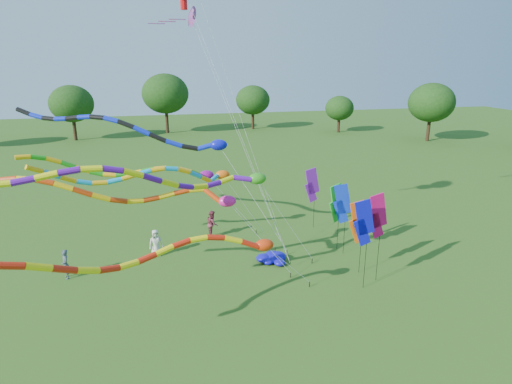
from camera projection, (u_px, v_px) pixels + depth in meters
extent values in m
plane|color=#225516|center=(265.00, 311.00, 20.51)|extent=(160.00, 160.00, 0.00)
cylinder|color=#382314|center=(432.00, 126.00, 66.75)|extent=(0.50, 0.50, 3.26)
ellipsoid|color=#15390F|center=(435.00, 99.00, 65.50)|extent=(6.88, 6.88, 5.85)
cylinder|color=#382314|center=(337.00, 125.00, 68.01)|extent=(0.50, 0.50, 3.29)
ellipsoid|color=#15390F|center=(339.00, 98.00, 66.75)|extent=(6.95, 6.95, 5.91)
cylinder|color=#382314|center=(253.00, 123.00, 71.29)|extent=(0.50, 0.50, 3.09)
ellipsoid|color=#15390F|center=(253.00, 98.00, 70.11)|extent=(6.51, 6.51, 5.54)
cylinder|color=#382314|center=(168.00, 126.00, 69.44)|extent=(0.50, 0.50, 2.55)
ellipsoid|color=#15390F|center=(167.00, 105.00, 68.46)|extent=(5.39, 5.39, 4.58)
cylinder|color=#382314|center=(72.00, 130.00, 66.21)|extent=(0.50, 0.50, 2.46)
ellipsoid|color=#15390F|center=(70.00, 109.00, 65.26)|extent=(5.20, 5.20, 4.42)
cylinder|color=black|center=(309.00, 284.00, 22.62)|extent=(0.05, 0.05, 0.30)
cylinder|color=silver|center=(288.00, 265.00, 21.43)|extent=(0.02, 0.02, 4.04)
ellipsoid|color=red|center=(264.00, 245.00, 20.27)|extent=(0.92, 0.59, 0.59)
cylinder|color=red|center=(250.00, 244.00, 19.91)|extent=(0.27, 0.27, 0.91)
cylinder|color=yellow|center=(233.00, 240.00, 19.55)|extent=(0.27, 0.27, 0.87)
cylinder|color=red|center=(216.00, 238.00, 19.20)|extent=(0.27, 0.27, 0.82)
cylinder|color=yellow|center=(198.00, 239.00, 18.84)|extent=(0.27, 0.27, 0.80)
cylinder|color=red|center=(181.00, 243.00, 18.46)|extent=(0.27, 0.27, 0.80)
cylinder|color=yellow|center=(164.00, 250.00, 18.06)|extent=(0.27, 0.27, 0.81)
cylinder|color=red|center=(147.00, 258.00, 17.60)|extent=(0.27, 0.27, 0.81)
cylinder|color=yellow|center=(129.00, 265.00, 17.07)|extent=(0.27, 0.27, 0.82)
cylinder|color=red|center=(109.00, 269.00, 16.48)|extent=(0.27, 0.27, 0.84)
cylinder|color=yellow|center=(88.00, 270.00, 15.84)|extent=(0.27, 0.27, 0.88)
cylinder|color=red|center=(65.00, 269.00, 15.20)|extent=(0.27, 0.27, 0.89)
cylinder|color=yellow|center=(39.00, 267.00, 14.57)|extent=(0.27, 0.27, 0.88)
cylinder|color=red|center=(11.00, 266.00, 14.02)|extent=(0.27, 0.27, 0.84)
cylinder|color=black|center=(291.00, 275.00, 23.58)|extent=(0.05, 0.05, 0.30)
cylinder|color=silver|center=(260.00, 239.00, 22.56)|extent=(0.02, 0.02, 5.59)
ellipsoid|color=#E7198F|center=(227.00, 201.00, 21.58)|extent=(0.91, 0.59, 0.59)
cylinder|color=red|center=(212.00, 195.00, 21.61)|extent=(0.27, 0.27, 1.07)
cylinder|color=yellow|center=(197.00, 190.00, 21.64)|extent=(0.27, 0.27, 0.75)
cylinder|color=red|center=(182.00, 192.00, 21.51)|extent=(0.27, 0.27, 0.76)
cylinder|color=yellow|center=(167.00, 195.00, 21.32)|extent=(0.27, 0.27, 0.77)
cylinder|color=red|center=(151.00, 199.00, 21.08)|extent=(0.27, 0.27, 0.77)
cylinder|color=yellow|center=(135.00, 201.00, 20.77)|extent=(0.27, 0.27, 0.78)
cylinder|color=red|center=(119.00, 200.00, 20.41)|extent=(0.27, 0.27, 0.81)
cylinder|color=yellow|center=(101.00, 197.00, 20.01)|extent=(0.27, 0.27, 0.84)
cylinder|color=red|center=(82.00, 192.00, 19.61)|extent=(0.27, 0.27, 0.85)
cylinder|color=yellow|center=(63.00, 186.00, 19.26)|extent=(0.27, 0.27, 0.83)
cylinder|color=red|center=(44.00, 181.00, 19.00)|extent=(0.27, 0.27, 0.78)
cylinder|color=yellow|center=(26.00, 179.00, 18.83)|extent=(0.27, 0.27, 0.76)
cylinder|color=red|center=(8.00, 179.00, 18.77)|extent=(0.27, 0.27, 0.76)
cylinder|color=black|center=(312.00, 261.00, 25.27)|extent=(0.05, 0.05, 0.30)
cylinder|color=silver|center=(287.00, 222.00, 23.49)|extent=(0.02, 0.02, 6.65)
ellipsoid|color=#2E901A|center=(257.00, 179.00, 21.74)|extent=(0.93, 0.60, 0.60)
cylinder|color=#560E9B|center=(242.00, 178.00, 21.54)|extent=(0.27, 0.27, 0.93)
cylinder|color=yellow|center=(227.00, 180.00, 21.27)|extent=(0.27, 0.27, 0.82)
cylinder|color=#560E9B|center=(213.00, 184.00, 20.77)|extent=(0.27, 0.27, 0.82)
cylinder|color=yellow|center=(200.00, 187.00, 20.20)|extent=(0.27, 0.27, 0.84)
cylinder|color=#560E9B|center=(185.00, 186.00, 19.59)|extent=(0.27, 0.27, 0.87)
cylinder|color=yellow|center=(169.00, 183.00, 18.96)|extent=(0.27, 0.27, 0.89)
cylinder|color=#560E9B|center=(152.00, 178.00, 18.35)|extent=(0.27, 0.27, 0.90)
cylinder|color=yellow|center=(133.00, 173.00, 17.78)|extent=(0.27, 0.27, 0.87)
cylinder|color=#560E9B|center=(113.00, 170.00, 17.30)|extent=(0.27, 0.27, 0.83)
cylinder|color=yellow|center=(91.00, 169.00, 16.92)|extent=(0.27, 0.27, 0.81)
cylinder|color=#560E9B|center=(69.00, 171.00, 16.63)|extent=(0.27, 0.27, 0.82)
cylinder|color=yellow|center=(47.00, 176.00, 16.40)|extent=(0.27, 0.27, 0.84)
cylinder|color=#560E9B|center=(23.00, 181.00, 16.19)|extent=(0.27, 0.27, 0.84)
cylinder|color=black|center=(287.00, 252.00, 26.38)|extent=(0.05, 0.05, 0.30)
cylinder|color=silver|center=(254.00, 199.00, 25.71)|extent=(0.02, 0.02, 7.69)
ellipsoid|color=#0D12C2|center=(219.00, 145.00, 25.08)|extent=(1.01, 0.65, 0.65)
cylinder|color=#0B1FB4|center=(206.00, 147.00, 25.27)|extent=(0.29, 0.29, 0.96)
cylinder|color=black|center=(190.00, 147.00, 25.36)|extent=(0.29, 0.29, 0.96)
cylinder|color=#0B1FB4|center=(174.00, 144.00, 25.25)|extent=(0.29, 0.29, 0.99)
cylinder|color=black|center=(158.00, 138.00, 25.14)|extent=(0.29, 0.29, 1.01)
cylinder|color=#0B1FB4|center=(142.00, 131.00, 25.07)|extent=(0.29, 0.29, 1.01)
cylinder|color=black|center=(126.00, 124.00, 25.07)|extent=(0.29, 0.29, 0.98)
cylinder|color=#0B1FB4|center=(111.00, 120.00, 25.16)|extent=(0.29, 0.29, 0.94)
cylinder|color=black|center=(97.00, 117.00, 25.36)|extent=(0.29, 0.29, 0.93)
cylinder|color=#0B1FB4|center=(85.00, 117.00, 25.64)|extent=(0.29, 0.29, 0.94)
cylinder|color=black|center=(72.00, 118.00, 25.98)|extent=(0.29, 0.29, 0.95)
cylinder|color=#0B1FB4|center=(61.00, 119.00, 26.34)|extent=(0.29, 0.29, 0.94)
cylinder|color=black|center=(49.00, 119.00, 26.66)|extent=(0.29, 0.29, 0.94)
cylinder|color=#0B1FB4|center=(37.00, 116.00, 26.90)|extent=(0.29, 0.29, 0.95)
cylinder|color=black|center=(24.00, 112.00, 27.06)|extent=(0.29, 0.29, 0.97)
cylinder|color=black|center=(275.00, 249.00, 26.79)|extent=(0.05, 0.05, 0.30)
cylinder|color=silver|center=(251.00, 214.00, 24.89)|extent=(0.02, 0.02, 6.51)
ellipsoid|color=#E75A0D|center=(223.00, 175.00, 23.03)|extent=(0.78, 0.50, 0.50)
cylinder|color=#0C9CDC|center=(214.00, 178.00, 22.51)|extent=(0.23, 0.23, 0.76)
cylinder|color=#F9AD0D|center=(206.00, 179.00, 21.91)|extent=(0.23, 0.23, 0.74)
cylinder|color=#0C9CDC|center=(195.00, 175.00, 21.39)|extent=(0.23, 0.23, 0.73)
cylinder|color=#F9AD0D|center=(184.00, 171.00, 20.93)|extent=(0.23, 0.23, 0.69)
cylinder|color=#0C9CDC|center=(171.00, 169.00, 20.56)|extent=(0.23, 0.23, 0.65)
cylinder|color=#F9AD0D|center=(158.00, 169.00, 20.27)|extent=(0.23, 0.23, 0.65)
cylinder|color=#0C9CDC|center=(144.00, 172.00, 20.06)|extent=(0.23, 0.23, 0.68)
cylinder|color=#F9AD0D|center=(129.00, 177.00, 19.88)|extent=(0.23, 0.23, 0.68)
cylinder|color=#0C9CDC|center=(115.00, 181.00, 19.70)|extent=(0.23, 0.23, 0.67)
cylinder|color=#F9AD0D|center=(100.00, 183.00, 19.47)|extent=(0.23, 0.23, 0.65)
cylinder|color=#0C9CDC|center=(84.00, 182.00, 19.17)|extent=(0.23, 0.23, 0.67)
cylinder|color=#F9AD0D|center=(68.00, 179.00, 18.78)|extent=(0.23, 0.23, 0.70)
cylinder|color=#0C9CDC|center=(52.00, 174.00, 18.31)|extent=(0.23, 0.23, 0.73)
cylinder|color=#F9AD0D|center=(35.00, 169.00, 17.79)|extent=(0.23, 0.23, 0.72)
cylinder|color=black|center=(256.00, 232.00, 29.53)|extent=(0.05, 0.05, 0.30)
cylinder|color=silver|center=(232.00, 204.00, 28.30)|extent=(0.02, 0.02, 5.43)
ellipsoid|color=#910D86|center=(206.00, 175.00, 27.10)|extent=(0.96, 0.62, 0.62)
cylinder|color=#1A9914|center=(196.00, 174.00, 26.55)|extent=(0.28, 0.28, 1.01)
cylinder|color=#FFB00D|center=(185.00, 170.00, 25.99)|extent=(0.28, 0.28, 0.77)
cylinder|color=#1A9914|center=(173.00, 168.00, 25.78)|extent=(0.28, 0.28, 0.74)
cylinder|color=#FFB00D|center=(160.00, 168.00, 25.66)|extent=(0.28, 0.28, 0.75)
cylinder|color=#1A9914|center=(148.00, 170.00, 25.61)|extent=(0.28, 0.28, 0.76)
cylinder|color=#FFB00D|center=(135.00, 173.00, 25.57)|extent=(0.28, 0.28, 0.76)
cylinder|color=#1A9914|center=(122.00, 174.00, 25.52)|extent=(0.28, 0.28, 0.75)
cylinder|color=#FFB00D|center=(109.00, 175.00, 25.40)|extent=(0.28, 0.28, 0.74)
cylinder|color=#1A9914|center=(96.00, 173.00, 25.19)|extent=(0.28, 0.28, 0.76)
cylinder|color=#FFB00D|center=(82.00, 169.00, 24.88)|extent=(0.28, 0.28, 0.80)
cylinder|color=#1A9914|center=(68.00, 165.00, 24.49)|extent=(0.28, 0.28, 0.82)
cylinder|color=#FFB00D|center=(53.00, 160.00, 24.05)|extent=(0.28, 0.28, 0.80)
cylinder|color=#1A9914|center=(38.00, 157.00, 23.59)|extent=(0.28, 0.28, 0.77)
cylinder|color=#FFB00D|center=(23.00, 157.00, 23.15)|extent=(0.28, 0.28, 0.75)
cylinder|color=black|center=(290.00, 265.00, 24.73)|extent=(0.04, 0.04, 0.30)
cylinder|color=silver|center=(239.00, 132.00, 23.10)|extent=(0.01, 0.01, 16.15)
cylinder|color=red|center=(184.00, 5.00, 21.86)|extent=(0.36, 0.36, 0.50)
cylinder|color=black|center=(290.00, 265.00, 24.73)|extent=(0.04, 0.04, 0.30)
cylinder|color=silver|center=(218.00, 51.00, 19.50)|extent=(0.01, 0.01, 24.67)
cylinder|color=black|center=(290.00, 265.00, 24.73)|extent=(0.04, 0.04, 0.30)
cylinder|color=silver|center=(242.00, 145.00, 23.69)|extent=(0.01, 0.01, 14.64)
cone|color=purple|center=(191.00, 16.00, 22.71)|extent=(1.28, 1.34, 1.22)
cube|color=purple|center=(177.00, 19.00, 22.60)|extent=(0.90, 0.12, 0.04)
cube|color=purple|center=(167.00, 21.00, 22.51)|extent=(0.90, 0.12, 0.04)
cube|color=purple|center=(156.00, 24.00, 22.43)|extent=(0.90, 0.12, 0.04)
cylinder|color=black|center=(366.00, 248.00, 21.90)|extent=(0.02, 0.02, 4.59)
cube|color=#0D0EBF|center=(365.00, 217.00, 21.36)|extent=(1.16, 0.15, 1.93)
cube|color=#0D0EBF|center=(362.00, 232.00, 21.59)|extent=(1.01, 0.14, 1.51)
cylinder|color=black|center=(345.00, 222.00, 25.98)|extent=(0.02, 0.02, 4.15)
cube|color=#0D2AB7|center=(343.00, 199.00, 25.57)|extent=(1.12, 0.47, 1.93)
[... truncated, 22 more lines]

